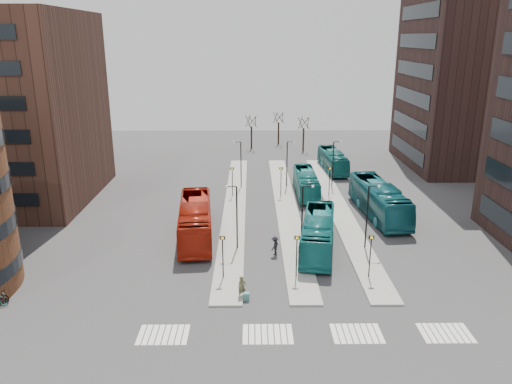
{
  "coord_description": "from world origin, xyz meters",
  "views": [
    {
      "loc": [
        -2.08,
        -25.09,
        19.08
      ],
      "look_at": [
        -1.62,
        20.02,
        5.0
      ],
      "focal_mm": 35.0,
      "sensor_mm": 36.0,
      "label": 1
    }
  ],
  "objects_px": {
    "teal_bus_a": "(318,233)",
    "commuter_c": "(275,246)",
    "teal_bus_d": "(333,161)",
    "commuter_a": "(191,238)",
    "suitcase": "(246,296)",
    "traveller": "(242,287)",
    "bicycle_mid": "(0,295)",
    "red_bus": "(195,220)",
    "teal_bus_c": "(379,200)",
    "commuter_b": "(300,251)",
    "teal_bus_b": "(306,183)"
  },
  "relations": [
    {
      "from": "teal_bus_a",
      "to": "commuter_c",
      "type": "xyz_separation_m",
      "value": [
        -4.06,
        -1.21,
        -0.75
      ]
    },
    {
      "from": "teal_bus_d",
      "to": "commuter_a",
      "type": "relative_size",
      "value": 6.55
    },
    {
      "from": "suitcase",
      "to": "commuter_a",
      "type": "xyz_separation_m",
      "value": [
        -5.28,
        10.27,
        0.52
      ]
    },
    {
      "from": "teal_bus_d",
      "to": "traveller",
      "type": "xyz_separation_m",
      "value": [
        -12.85,
        -37.75,
        -0.63
      ]
    },
    {
      "from": "commuter_a",
      "to": "bicycle_mid",
      "type": "relative_size",
      "value": 0.99
    },
    {
      "from": "bicycle_mid",
      "to": "traveller",
      "type": "bearing_deg",
      "value": -71.04
    },
    {
      "from": "red_bus",
      "to": "teal_bus_c",
      "type": "bearing_deg",
      "value": 11.76
    },
    {
      "from": "traveller",
      "to": "teal_bus_a",
      "type": "bearing_deg",
      "value": 29.92
    },
    {
      "from": "suitcase",
      "to": "commuter_a",
      "type": "bearing_deg",
      "value": 117.12
    },
    {
      "from": "teal_bus_d",
      "to": "bicycle_mid",
      "type": "height_order",
      "value": "teal_bus_d"
    },
    {
      "from": "teal_bus_a",
      "to": "commuter_b",
      "type": "relative_size",
      "value": 6.81
    },
    {
      "from": "teal_bus_c",
      "to": "traveller",
      "type": "xyz_separation_m",
      "value": [
        -14.85,
        -18.12,
        -0.97
      ]
    },
    {
      "from": "traveller",
      "to": "suitcase",
      "type": "bearing_deg",
      "value": -75.69
    },
    {
      "from": "teal_bus_d",
      "to": "commuter_c",
      "type": "distance_m",
      "value": 31.57
    },
    {
      "from": "teal_bus_a",
      "to": "teal_bus_d",
      "type": "distance_m",
      "value": 29.34
    },
    {
      "from": "teal_bus_b",
      "to": "teal_bus_d",
      "type": "bearing_deg",
      "value": 66.1
    },
    {
      "from": "teal_bus_a",
      "to": "teal_bus_c",
      "type": "height_order",
      "value": "teal_bus_c"
    },
    {
      "from": "teal_bus_a",
      "to": "teal_bus_c",
      "type": "xyz_separation_m",
      "value": [
        7.91,
        9.1,
        0.22
      ]
    },
    {
      "from": "teal_bus_c",
      "to": "teal_bus_d",
      "type": "xyz_separation_m",
      "value": [
        -2.0,
        19.64,
        -0.34
      ]
    },
    {
      "from": "suitcase",
      "to": "teal_bus_d",
      "type": "relative_size",
      "value": 0.06
    },
    {
      "from": "suitcase",
      "to": "teal_bus_d",
      "type": "xyz_separation_m",
      "value": [
        12.52,
        38.19,
        1.2
      ]
    },
    {
      "from": "commuter_c",
      "to": "teal_bus_a",
      "type": "bearing_deg",
      "value": 133.19
    },
    {
      "from": "teal_bus_b",
      "to": "commuter_b",
      "type": "bearing_deg",
      "value": -97.33
    },
    {
      "from": "suitcase",
      "to": "teal_bus_d",
      "type": "distance_m",
      "value": 40.21
    },
    {
      "from": "commuter_a",
      "to": "commuter_b",
      "type": "relative_size",
      "value": 0.96
    },
    {
      "from": "commuter_a",
      "to": "commuter_b",
      "type": "bearing_deg",
      "value": 155.12
    },
    {
      "from": "red_bus",
      "to": "teal_bus_b",
      "type": "bearing_deg",
      "value": 43.08
    },
    {
      "from": "teal_bus_b",
      "to": "red_bus",
      "type": "bearing_deg",
      "value": -131.49
    },
    {
      "from": "red_bus",
      "to": "commuter_c",
      "type": "height_order",
      "value": "red_bus"
    },
    {
      "from": "teal_bus_d",
      "to": "commuter_c",
      "type": "xyz_separation_m",
      "value": [
        -9.97,
        -29.95,
        -0.62
      ]
    },
    {
      "from": "commuter_a",
      "to": "commuter_c",
      "type": "xyz_separation_m",
      "value": [
        7.83,
        -2.02,
        0.06
      ]
    },
    {
      "from": "teal_bus_b",
      "to": "teal_bus_c",
      "type": "bearing_deg",
      "value": -47.7
    },
    {
      "from": "commuter_a",
      "to": "bicycle_mid",
      "type": "bearing_deg",
      "value": 30.95
    },
    {
      "from": "teal_bus_b",
      "to": "traveller",
      "type": "distance_m",
      "value": 27.18
    },
    {
      "from": "suitcase",
      "to": "teal_bus_b",
      "type": "distance_m",
      "value": 27.53
    },
    {
      "from": "traveller",
      "to": "teal_bus_c",
      "type": "bearing_deg",
      "value": 28.16
    },
    {
      "from": "suitcase",
      "to": "commuter_c",
      "type": "distance_m",
      "value": 8.65
    },
    {
      "from": "teal_bus_c",
      "to": "red_bus",
      "type": "bearing_deg",
      "value": -168.04
    },
    {
      "from": "suitcase",
      "to": "traveller",
      "type": "distance_m",
      "value": 0.79
    },
    {
      "from": "red_bus",
      "to": "teal_bus_c",
      "type": "xyz_separation_m",
      "value": [
        19.63,
        6.02,
        0.05
      ]
    },
    {
      "from": "suitcase",
      "to": "traveller",
      "type": "bearing_deg",
      "value": 126.72
    },
    {
      "from": "commuter_a",
      "to": "commuter_c",
      "type": "height_order",
      "value": "commuter_c"
    },
    {
      "from": "teal_bus_c",
      "to": "bicycle_mid",
      "type": "distance_m",
      "value": 37.92
    },
    {
      "from": "teal_bus_a",
      "to": "commuter_b",
      "type": "xyz_separation_m",
      "value": [
        -1.85,
        -2.44,
        -0.77
      ]
    },
    {
      "from": "teal_bus_d",
      "to": "traveller",
      "type": "distance_m",
      "value": 39.89
    },
    {
      "from": "teal_bus_d",
      "to": "commuter_c",
      "type": "relative_size",
      "value": 6.11
    },
    {
      "from": "teal_bus_c",
      "to": "traveller",
      "type": "relative_size",
      "value": 7.59
    },
    {
      "from": "suitcase",
      "to": "teal_bus_c",
      "type": "xyz_separation_m",
      "value": [
        14.52,
        18.56,
        1.54
      ]
    },
    {
      "from": "teal_bus_a",
      "to": "traveller",
      "type": "xyz_separation_m",
      "value": [
        -6.93,
        -9.01,
        -0.76
      ]
    },
    {
      "from": "teal_bus_b",
      "to": "commuter_c",
      "type": "relative_size",
      "value": 5.96
    }
  ]
}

